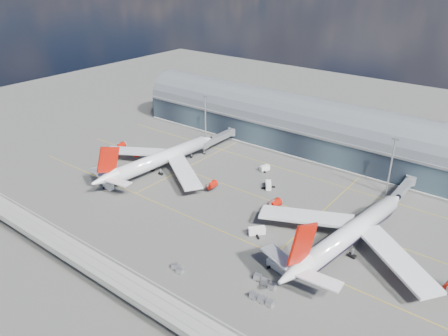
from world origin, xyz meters
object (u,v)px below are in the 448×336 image
Objects in this scene: airliner_right at (349,235)px; cargo_train_0 at (177,269)px; service_truck_2 at (277,266)px; floodlight_mast_left at (205,117)px; floodlight_mast_right at (391,165)px; service_truck_1 at (108,186)px; cargo_train_2 at (261,300)px; service_truck_4 at (265,168)px; airliner_left at (158,159)px; service_truck_3 at (257,231)px; service_truck_5 at (268,185)px; cargo_train_1 at (265,282)px; service_truck_0 at (185,174)px.

airliner_right reaches higher than cargo_train_0.
cargo_train_0 is (-25.01, -20.09, -0.53)m from service_truck_2.
floodlight_mast_left is 100.00m from floodlight_mast_right.
service_truck_1 is 86.97m from service_truck_2.
service_truck_2 is at bearing 18.03° from cargo_train_2.
airliner_right is at bearing -11.59° from service_truck_4.
service_truck_4 is (-42.93, 59.04, -0.07)m from service_truck_2.
airliner_left is 74.79m from cargo_train_0.
floodlight_mast_right is 88.24m from cargo_train_2.
airliner_left is at bearing -121.18° from service_truck_4.
airliner_left is at bearing 34.39° from cargo_train_0.
airliner_left reaches higher than service_truck_2.
service_truck_2 is (86.94, -2.21, -0.11)m from service_truck_1.
airliner_right is 66.51m from service_truck_4.
service_truck_1 reaches higher than service_truck_3.
service_truck_2 is 55.54m from service_truck_5.
cargo_train_2 is at bearing -22.45° from airliner_left.
service_truck_5 is at bearing -31.41° from service_truck_4.
service_truck_3 is at bearing -8.88° from airliner_left.
service_truck_3 reaches higher than service_truck_4.
floodlight_mast_right is 0.35× the size of airliner_right.
service_truck_3 is at bearing 30.56° from cargo_train_1.
airliner_left is 9.03× the size of service_truck_2.
cargo_train_0 is at bearing -54.82° from floodlight_mast_left.
airliner_right is 58.60m from cargo_train_0.
service_truck_2 reaches higher than service_truck_4.
service_truck_0 is 34.27m from service_truck_1.
airliner_right is at bearing -86.39° from floodlight_mast_right.
airliner_left is 67.62m from service_truck_3.
service_truck_3 is 33.82m from cargo_train_0.
service_truck_3 reaches higher than service_truck_2.
service_truck_1 is at bearing -144.49° from floodlight_mast_right.
service_truck_4 is (-56.28, 35.13, -4.72)m from airliner_right.
airliner_right is 9.32× the size of service_truck_2.
cargo_train_1 is at bearing -163.89° from service_truck_2.
floodlight_mast_right is 3.17× the size of cargo_train_2.
service_truck_2 is 1.29× the size of service_truck_3.
service_truck_4 is at bearing 35.47° from cargo_train_2.
cargo_train_2 is at bearing -93.59° from service_truck_5.
airliner_left is 14.51m from service_truck_0.
service_truck_1 is 88.22m from cargo_train_1.
floodlight_mast_right reaches higher than service_truck_4.
airliner_left is at bearing 164.72° from service_truck_5.
floodlight_mast_left is 4.97× the size of service_truck_4.
service_truck_0 is 1.01× the size of service_truck_2.
service_truck_3 is at bearing -43.97° from service_truck_0.
airliner_right is 13.38× the size of service_truck_1.
floodlight_mast_right is 73.39m from service_truck_2.
floodlight_mast_left is 4.77× the size of cargo_train_0.
service_truck_0 reaches higher than cargo_train_1.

